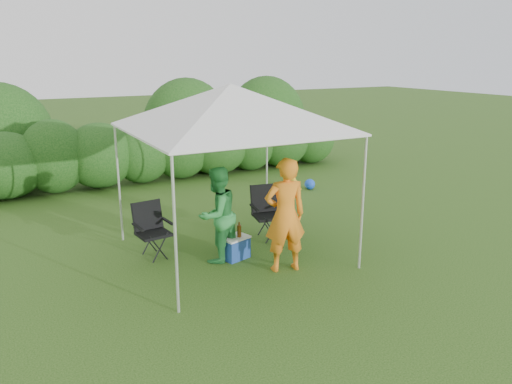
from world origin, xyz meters
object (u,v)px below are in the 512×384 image
woman (217,215)px  canopy (231,107)px  chair_right (267,208)px  chair_left (151,226)px  man (285,215)px  cooler (235,247)px

woman → canopy: bearing=-178.6°
canopy → woman: bearing=-155.0°
chair_right → woman: woman is taller
canopy → woman: size_ratio=1.98×
chair_right → chair_left: (-2.14, 0.13, -0.03)m
chair_left → woman: woman is taller
canopy → woman: canopy is taller
chair_left → man: (1.66, -1.54, 0.38)m
canopy → man: bearing=-66.7°
chair_left → woman: 1.17m
canopy → cooler: canopy is taller
canopy → chair_right: 2.16m
chair_right → cooler: size_ratio=1.84×
man → woman: man is taller
cooler → man: bearing=-74.6°
man → woman: (-0.76, 0.83, -0.11)m
cooler → chair_left: bearing=129.6°
chair_left → cooler: 1.44m
chair_right → man: 1.53m
canopy → chair_right: canopy is taller
chair_left → man: bearing=-49.8°
chair_right → man: (-0.48, -1.41, 0.35)m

